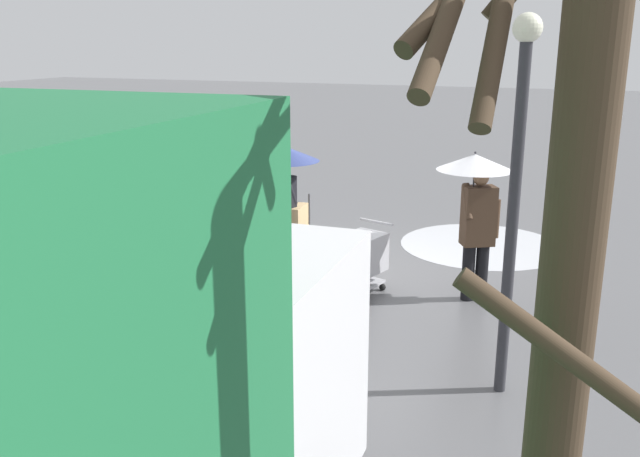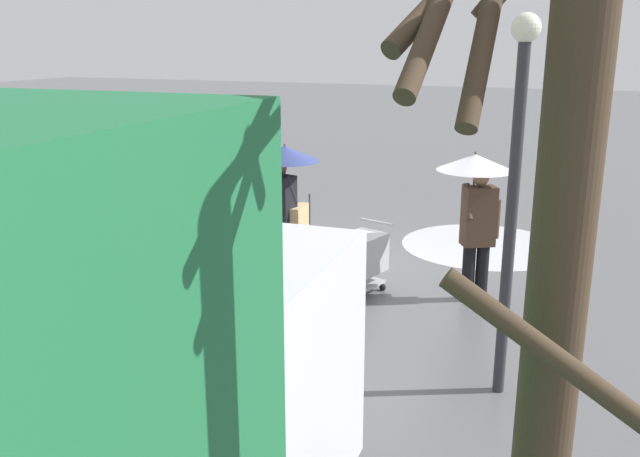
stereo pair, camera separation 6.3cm
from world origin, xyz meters
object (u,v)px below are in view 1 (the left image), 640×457
Objects in this scene: shopping_cart_vendor at (360,256)px; street_lamp at (516,171)px; pedestrian_pink_side at (476,193)px; cargo_van_parked_right at (85,206)px; pedestrian_black_side at (282,181)px; hand_dolly_boxes at (290,235)px; bare_tree_near at (549,383)px.

shopping_cart_vendor is 3.66m from street_lamp.
cargo_van_parked_right is at bearing 13.26° from pedestrian_pink_side.
pedestrian_pink_side and pedestrian_black_side have the same top height.
hand_dolly_boxes is 0.34× the size of street_lamp.
shopping_cart_vendor is 0.47× the size of pedestrian_black_side.
hand_dolly_boxes is 2.90m from pedestrian_pink_side.
pedestrian_pink_side is (-1.56, -0.34, 1.00)m from shopping_cart_vendor.
pedestrian_pink_side is (-5.61, -1.32, 0.39)m from cargo_van_parked_right.
shopping_cart_vendor is at bearing -43.91° from street_lamp.
shopping_cart_vendor is at bearing 177.59° from pedestrian_black_side.
hand_dolly_boxes is 0.29× the size of bare_tree_near.
bare_tree_near reaches higher than pedestrian_black_side.
pedestrian_pink_side is 0.47× the size of bare_tree_near.
pedestrian_black_side is 4.27m from street_lamp.
pedestrian_black_side reaches higher than hand_dolly_boxes.
hand_dolly_boxes is (1.21, -0.21, 0.14)m from shopping_cart_vendor.
pedestrian_black_side is (-2.81, -1.03, 0.41)m from cargo_van_parked_right.
street_lamp reaches higher than hand_dolly_boxes.
cargo_van_parked_right is 4.14× the size of hand_dolly_boxes.
shopping_cart_vendor is at bearing -65.76° from bare_tree_near.
bare_tree_near reaches higher than shopping_cart_vendor.
street_lamp reaches higher than cargo_van_parked_right.
hand_dolly_boxes is at bearing -34.61° from street_lamp.
shopping_cart_vendor is (-4.05, -0.98, -0.61)m from cargo_van_parked_right.
street_lamp is (-0.74, 2.55, 0.80)m from pedestrian_pink_side.
cargo_van_parked_right is 1.19× the size of bare_tree_near.
cargo_van_parked_right is at bearing 20.19° from pedestrian_black_side.
street_lamp is at bearing 136.09° from shopping_cart_vendor.
pedestrian_pink_side is at bearing -73.89° from street_lamp.
pedestrian_black_side is 0.47× the size of bare_tree_near.
pedestrian_pink_side is at bearing -166.74° from cargo_van_parked_right.
shopping_cart_vendor is 0.22× the size of bare_tree_near.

